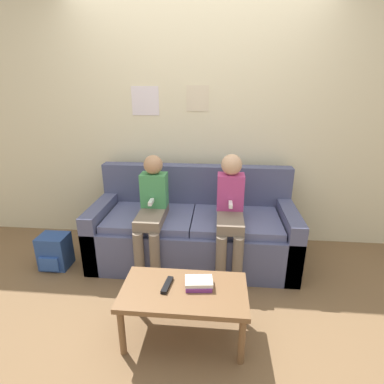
{
  "coord_description": "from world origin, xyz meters",
  "views": [
    {
      "loc": [
        0.23,
        -2.13,
        1.67
      ],
      "look_at": [
        0.0,
        0.38,
        0.76
      ],
      "focal_mm": 28.0,
      "sensor_mm": 36.0,
      "label": 1
    }
  ],
  "objects": [
    {
      "name": "wall_back",
      "position": [
        -0.0,
        1.01,
        1.3
      ],
      "size": [
        8.0,
        0.07,
        2.6
      ],
      "color": "beige",
      "rests_on": "ground_plane"
    },
    {
      "name": "person_left",
      "position": [
        -0.36,
        0.32,
        0.61
      ],
      "size": [
        0.24,
        0.55,
        1.07
      ],
      "color": "#756656",
      "rests_on": "ground_plane"
    },
    {
      "name": "person_right",
      "position": [
        0.35,
        0.33,
        0.63
      ],
      "size": [
        0.24,
        0.55,
        1.09
      ],
      "color": "#756656",
      "rests_on": "ground_plane"
    },
    {
      "name": "backpack",
      "position": [
        -1.3,
        0.23,
        0.16
      ],
      "size": [
        0.26,
        0.24,
        0.33
      ],
      "color": "#284789",
      "rests_on": "ground_plane"
    },
    {
      "name": "tv_remote",
      "position": [
        -0.09,
        -0.48,
        0.4
      ],
      "size": [
        0.06,
        0.17,
        0.02
      ],
      "rotation": [
        0.0,
        0.0,
        -0.13
      ],
      "color": "black",
      "rests_on": "coffee_table"
    },
    {
      "name": "coffee_table",
      "position": [
        0.03,
        -0.5,
        0.34
      ],
      "size": [
        0.84,
        0.46,
        0.39
      ],
      "color": "brown",
      "rests_on": "ground_plane"
    },
    {
      "name": "book_stack",
      "position": [
        0.12,
        -0.45,
        0.41
      ],
      "size": [
        0.2,
        0.16,
        0.05
      ],
      "color": "#7A3389",
      "rests_on": "coffee_table"
    },
    {
      "name": "couch",
      "position": [
        0.0,
        0.52,
        0.3
      ],
      "size": [
        1.94,
        0.8,
        0.89
      ],
      "color": "#4C5175",
      "rests_on": "ground_plane"
    },
    {
      "name": "ground_plane",
      "position": [
        0.0,
        0.0,
        0.0
      ],
      "size": [
        10.0,
        10.0,
        0.0
      ],
      "primitive_type": "plane",
      "color": "brown"
    }
  ]
}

